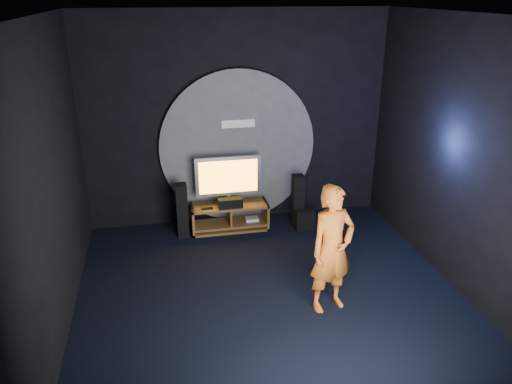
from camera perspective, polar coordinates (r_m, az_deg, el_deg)
The scene contains 15 objects.
floor at distance 6.74m, azimuth 1.60°, elevation -11.67°, with size 5.00×5.00×0.00m, color black.
back_wall at distance 8.29m, azimuth -2.19°, elevation 8.20°, with size 5.00×0.04×3.50m, color black.
front_wall at distance 3.79m, azimuth 10.54°, elevation -10.16°, with size 5.00×0.04×3.50m, color black.
left_wall at distance 5.93m, azimuth -22.48°, elevation 0.67°, with size 0.04×5.00×3.50m, color black.
right_wall at distance 6.93m, azimuth 22.39°, elevation 3.68°, with size 0.04×5.00×3.50m, color black.
ceiling at distance 5.60m, azimuth 2.01°, elevation 19.64°, with size 5.00×5.00×0.01m, color black.
wall_disc_panel at distance 8.36m, azimuth -2.08°, elevation 5.13°, with size 2.60×0.11×2.60m.
media_console at distance 8.37m, azimuth -2.99°, elevation -3.01°, with size 1.28×0.45×0.45m.
tv at distance 8.16m, azimuth -3.21°, elevation 1.61°, with size 1.08×0.22×0.81m.
center_speaker at distance 8.12m, azimuth -2.96°, elevation -1.26°, with size 0.40×0.15×0.15m, color black.
remote at distance 8.11m, azimuth -5.57°, elevation -1.88°, with size 0.18×0.05×0.02m, color black.
tower_speaker_left at distance 8.11m, azimuth -8.43°, elevation -2.09°, with size 0.18×0.20×0.90m, color black.
tower_speaker_right at distance 8.42m, azimuth 4.79°, elevation -0.99°, with size 0.18×0.20×0.90m, color black.
subwoofer at distance 8.44m, azimuth 5.47°, elevation -3.02°, with size 0.31×0.31×0.35m, color black.
player at distance 6.16m, azimuth 8.69°, elevation -6.47°, with size 0.60×0.39×1.65m, color orange.
Camera 1 is at (-1.29, -5.44, 3.75)m, focal length 35.00 mm.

